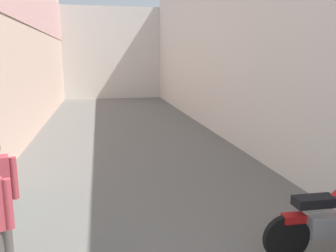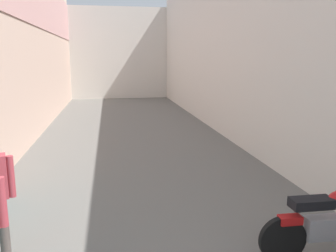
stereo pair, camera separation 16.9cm
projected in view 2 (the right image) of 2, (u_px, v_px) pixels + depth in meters
The scene contains 5 objects.
ground_plane at pixel (137, 153), 9.17m from camera, with size 37.59×37.59×0.00m, color #66635E.
building_left at pixel (21, 35), 9.91m from camera, with size 0.45×21.59×6.25m.
building_right at pixel (228, 42), 11.03m from camera, with size 0.45×21.59×6.02m.
building_far_end at pixel (119, 54), 21.97m from camera, with size 8.89×2.00×5.52m, color beige.
motorcycle_fourth at pixel (331, 221), 4.30m from camera, with size 1.85×0.58×1.04m.
Camera 2 is at (-0.68, -0.07, 2.50)m, focal length 36.83 mm.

